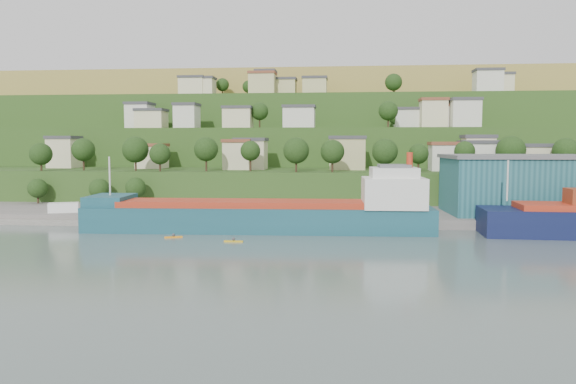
# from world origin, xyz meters

# --- Properties ---
(ground) EXTENTS (500.00, 500.00, 0.00)m
(ground) POSITION_xyz_m (0.00, 0.00, 0.00)
(ground) COLOR #4A5B56
(ground) RESTS_ON ground
(quay) EXTENTS (220.00, 26.00, 4.00)m
(quay) POSITION_xyz_m (20.00, 28.00, 0.00)
(quay) COLOR slate
(quay) RESTS_ON ground
(pebble_beach) EXTENTS (40.00, 18.00, 2.40)m
(pebble_beach) POSITION_xyz_m (-55.00, 22.00, 0.00)
(pebble_beach) COLOR slate
(pebble_beach) RESTS_ON ground
(hillside) EXTENTS (360.00, 210.38, 96.00)m
(hillside) POSITION_xyz_m (0.02, 168.66, 0.09)
(hillside) COLOR #284719
(hillside) RESTS_ON ground
(cargo_ship_near) EXTENTS (68.42, 13.20, 17.50)m
(cargo_ship_near) POSITION_xyz_m (-1.02, 10.18, 2.79)
(cargo_ship_near) COLOR #154450
(cargo_ship_near) RESTS_ON ground
(warehouse) EXTENTS (31.85, 20.43, 12.80)m
(warehouse) POSITION_xyz_m (51.16, 27.21, 8.43)
(warehouse) COLOR #1D5058
(warehouse) RESTS_ON quay
(caravan) EXTENTS (6.83, 4.74, 2.94)m
(caravan) POSITION_xyz_m (-48.24, 19.61, 2.67)
(caravan) COLOR white
(caravan) RESTS_ON pebble_beach
(dinghy) EXTENTS (4.56, 1.74, 0.91)m
(dinghy) POSITION_xyz_m (-40.95, 19.58, 1.66)
(dinghy) COLOR silver
(dinghy) RESTS_ON pebble_beach
(kayak_orange) EXTENTS (3.26, 1.62, 0.81)m
(kayak_orange) POSITION_xyz_m (-17.55, 0.73, 0.24)
(kayak_orange) COLOR orange
(kayak_orange) RESTS_ON ground
(kayak_yellow) EXTENTS (3.37, 0.66, 0.84)m
(kayak_yellow) POSITION_xyz_m (-5.73, -2.59, 0.25)
(kayak_yellow) COLOR gold
(kayak_yellow) RESTS_ON ground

